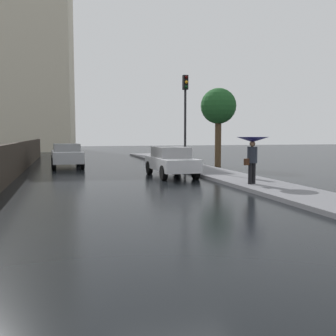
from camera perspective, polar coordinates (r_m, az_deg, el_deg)
The scene contains 7 objects.
ground at distance 7.26m, azimuth 2.00°, elevation -10.77°, with size 120.00×120.00×0.00m, color black.
car_white_near_kerb at distance 18.03m, azimuth 0.44°, elevation 1.06°, with size 1.74×4.16×1.39m.
car_silver_mid_road at distance 23.81m, azimuth -14.86°, elevation 1.89°, with size 1.93×4.59×1.42m.
pedestrian_with_umbrella_near at distance 14.47m, azimuth 12.45°, elevation 3.24°, with size 1.18×1.18×1.74m.
traffic_light at distance 20.48m, azimuth 2.60°, elevation 9.33°, with size 0.26×0.39×4.94m.
street_tree_mid at distance 23.84m, azimuth 7.52°, elevation 8.93°, with size 2.17×2.17×4.80m.
distant_tower at distance 51.12m, azimuth -19.46°, elevation 15.69°, with size 9.89×10.99×29.38m.
Camera 1 is at (-2.06, -6.67, 1.97)m, focal length 40.91 mm.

